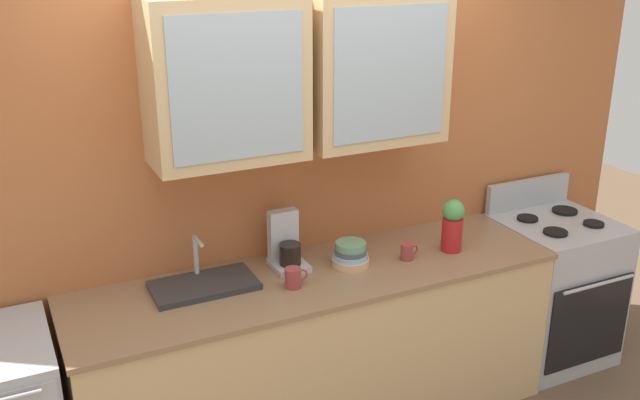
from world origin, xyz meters
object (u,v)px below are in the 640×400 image
at_px(cup_near_sink, 294,278).
at_px(bowl_stack, 351,255).
at_px(sink_faucet, 204,284).
at_px(cup_near_bowls, 407,252).
at_px(coffee_maker, 286,246).
at_px(vase, 452,224).
at_px(stove_range, 552,288).

bearing_deg(cup_near_sink, bowl_stack, 14.95).
height_order(sink_faucet, bowl_stack, sink_faucet).
relative_size(bowl_stack, cup_near_sink, 1.63).
xyz_separation_m(sink_faucet, cup_near_bowls, (1.06, -0.15, 0.02)).
bearing_deg(cup_near_sink, coffee_maker, 74.81).
xyz_separation_m(bowl_stack, vase, (0.58, -0.07, 0.09)).
xyz_separation_m(bowl_stack, cup_near_sink, (-0.36, -0.10, -0.01)).
bearing_deg(stove_range, cup_near_bowls, -177.80).
bearing_deg(stove_range, cup_near_sink, -177.61).
height_order(bowl_stack, cup_near_bowls, bowl_stack).
relative_size(vase, coffee_maker, 1.00).
xyz_separation_m(cup_near_sink, coffee_maker, (0.06, 0.24, 0.06)).
bearing_deg(vase, sink_faucet, 173.47).
height_order(bowl_stack, coffee_maker, coffee_maker).
bearing_deg(bowl_stack, coffee_maker, 154.91).
height_order(stove_range, coffee_maker, coffee_maker).
relative_size(vase, cup_near_sink, 2.45).
xyz_separation_m(cup_near_bowls, coffee_maker, (-0.60, 0.21, 0.06)).
bearing_deg(cup_near_bowls, bowl_stack, 167.77).
height_order(sink_faucet, vase, vase).
xyz_separation_m(stove_range, cup_near_bowls, (-1.09, -0.04, 0.48)).
relative_size(bowl_stack, coffee_maker, 0.66).
distance_m(stove_range, cup_near_bowls, 1.19).
distance_m(cup_near_sink, coffee_maker, 0.25).
bearing_deg(coffee_maker, cup_near_sink, -105.19).
height_order(vase, cup_near_sink, vase).
distance_m(sink_faucet, cup_near_bowls, 1.07).
bearing_deg(cup_near_sink, vase, 1.70).
height_order(bowl_stack, cup_near_sink, bowl_stack).
bearing_deg(coffee_maker, cup_near_bowls, -18.87).
xyz_separation_m(stove_range, vase, (-0.82, -0.05, 0.59)).
height_order(stove_range, vase, vase).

